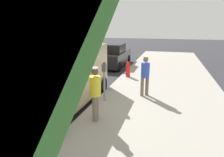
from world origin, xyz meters
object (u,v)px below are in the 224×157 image
object	(u,v)px
parking_meter_near	(104,74)
pedestrian_in_blue	(145,74)
parked_sedan_ahead	(113,56)
parked_van	(59,77)
pedestrian_in_yellow	(95,91)
fire_hydrant	(128,69)

from	to	relation	value
parking_meter_near	pedestrian_in_blue	distance (m)	1.72
parking_meter_near	parked_sedan_ahead	xyz separation A→B (m)	(-1.77, 7.18, -0.43)
parked_van	parked_sedan_ahead	bearing A→B (deg)	91.98
pedestrian_in_yellow	fire_hydrant	distance (m)	5.41
pedestrian_in_yellow	fire_hydrant	size ratio (longest dim) A/B	1.90
parking_meter_near	pedestrian_in_yellow	world-z (taller)	pedestrian_in_yellow
pedestrian_in_yellow	parked_sedan_ahead	size ratio (longest dim) A/B	0.37
parking_meter_near	fire_hydrant	bearing A→B (deg)	88.50
pedestrian_in_yellow	parked_sedan_ahead	distance (m)	9.00
pedestrian_in_blue	parked_van	xyz separation A→B (m)	(-2.89, -1.69, 0.08)
parking_meter_near	fire_hydrant	size ratio (longest dim) A/B	1.77
parked_van	pedestrian_in_blue	bearing A→B (deg)	30.29
parked_sedan_ahead	pedestrian_in_blue	bearing A→B (deg)	-62.92
parked_sedan_ahead	parking_meter_near	bearing A→B (deg)	-76.14
pedestrian_in_blue	parked_sedan_ahead	world-z (taller)	pedestrian_in_blue
pedestrian_in_yellow	fire_hydrant	xyz separation A→B (m)	(-0.15, 5.39, -0.51)
pedestrian_in_yellow	pedestrian_in_blue	bearing A→B (deg)	66.19
pedestrian_in_blue	fire_hydrant	xyz separation A→B (m)	(-1.29, 2.80, -0.51)
parked_sedan_ahead	fire_hydrant	bearing A→B (deg)	-60.98
parked_sedan_ahead	parked_van	bearing A→B (deg)	-88.02
pedestrian_in_blue	fire_hydrant	world-z (taller)	pedestrian_in_blue
pedestrian_in_blue	parked_van	distance (m)	3.35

